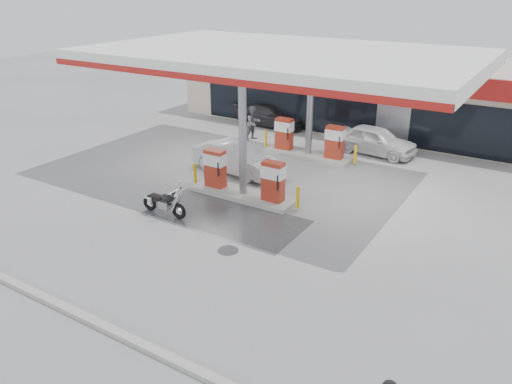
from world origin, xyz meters
TOP-DOWN VIEW (x-y plane):
  - ground at (0.00, 0.00)m, footprint 90.00×90.00m
  - wet_patch at (0.50, 0.00)m, footprint 6.00×3.00m
  - drain_cover at (2.00, -2.00)m, footprint 0.70×0.70m
  - kerb at (0.00, -7.00)m, footprint 28.00×0.25m
  - store_building at (0.01, 15.94)m, footprint 22.00×8.22m
  - canopy at (0.00, 5.00)m, footprint 16.00×10.02m
  - pump_island_near at (0.00, 2.00)m, footprint 5.14×1.30m
  - pump_island_far at (0.00, 8.00)m, footprint 5.14×1.30m
  - parked_motorcycle at (-1.60, -1.00)m, footprint 2.08×0.80m
  - sedan_white at (2.71, 10.20)m, footprint 4.37×2.12m
  - attendant at (-3.90, 9.00)m, footprint 0.98×1.11m
  - hatchback_silver at (-1.84, 4.20)m, footprint 4.45×2.02m
  - parked_car_left at (-4.50, 12.00)m, footprint 4.61×1.98m

SIDE VIEW (x-z plane):
  - ground at x=0.00m, z-range 0.00..0.00m
  - wet_patch at x=0.50m, z-range 0.00..0.00m
  - drain_cover at x=2.00m, z-range 0.00..0.01m
  - kerb at x=0.00m, z-range 0.00..0.15m
  - parked_motorcycle at x=-1.60m, z-range -0.06..1.01m
  - parked_car_left at x=-4.50m, z-range 0.00..1.32m
  - hatchback_silver at x=-1.84m, z-range 0.00..1.42m
  - pump_island_near at x=0.00m, z-range -0.18..1.60m
  - pump_island_far at x=0.00m, z-range -0.18..1.60m
  - sedan_white at x=2.71m, z-range 0.00..1.44m
  - attendant at x=-3.90m, z-range 0.00..1.90m
  - store_building at x=0.01m, z-range 0.01..4.01m
  - canopy at x=0.00m, z-range 2.51..8.02m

